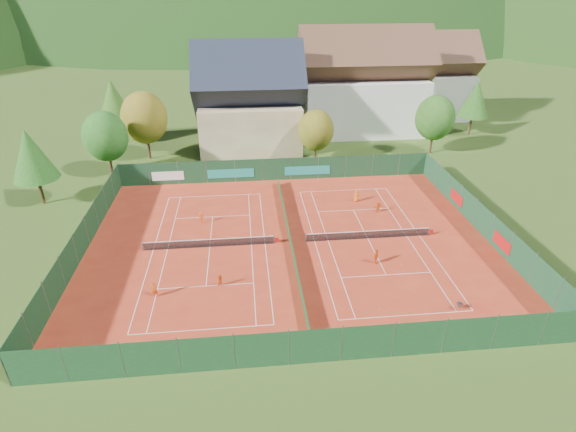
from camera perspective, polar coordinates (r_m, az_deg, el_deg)
The scene contains 35 objects.
ground at distance 45.23m, azimuth 0.26°, elevation -3.44°, with size 600.00×600.00×0.00m, color #2F4A17.
clay_pad at distance 45.22m, azimuth 0.26°, elevation -3.42°, with size 40.00×32.00×0.01m, color #B02F19.
court_markings_left at distance 45.19m, azimuth -9.90°, elevation -3.90°, with size 11.03×23.83×0.00m.
court_markings_right at distance 46.64m, azimuth 10.09°, elevation -2.83°, with size 11.03×23.83×0.00m.
tennis_net_left at distance 44.92m, azimuth -9.76°, elevation -3.36°, with size 13.30×0.10×1.02m.
tennis_net_right at distance 46.43m, azimuth 10.33°, elevation -2.30°, with size 13.30×0.10×1.02m.
court_divider at distance 44.97m, azimuth 0.26°, elevation -2.88°, with size 0.03×28.80×1.00m.
fence_north at distance 58.81m, azimuth -1.85°, elevation 5.89°, with size 40.00×0.10×3.00m.
fence_south at distance 31.70m, azimuth 3.48°, elevation -16.20°, with size 40.00×0.04×3.00m.
fence_west at distance 47.01m, azimuth -24.79°, elevation -2.85°, with size 0.04×32.00×3.00m.
fence_east at distance 50.48m, azimuth 23.46°, elevation -0.46°, with size 0.09×32.00×3.00m.
chalet at distance 70.45m, azimuth -4.91°, elevation 13.97°, with size 16.20×12.00×16.00m.
hotel_block_a at distance 78.74m, azimuth 9.44°, elevation 15.76°, with size 21.60×11.00×17.25m.
hotel_block_b at distance 90.78m, azimuth 17.02°, elevation 16.07°, with size 17.28×10.00×15.50m.
tree_west_front at distance 63.69m, azimuth -22.19°, elevation 9.34°, with size 5.72×5.72×8.69m.
tree_west_mid at distance 68.13m, azimuth -17.78°, elevation 11.79°, with size 6.44×6.44×9.78m.
tree_west_back at distance 76.91m, azimuth -21.29°, elevation 13.51°, with size 5.60×5.60×10.00m.
tree_center at distance 64.06m, azimuth 3.57°, elevation 10.82°, with size 5.01×5.01×7.60m.
tree_east_front at distance 70.81m, azimuth 18.17°, elevation 11.75°, with size 5.72×5.72×8.69m.
tree_east_mid at distance 81.95m, azimuth 22.70°, elevation 13.57°, with size 5.04×5.04×9.00m.
tree_west_side at distance 58.41m, azimuth -29.86°, elevation 6.79°, with size 5.04×5.04×9.00m.
tree_east_back at distance 85.65m, azimuth 15.45°, elevation 15.70°, with size 7.15×7.15×10.86m.
mountain_backdrop at distance 281.02m, azimuth 0.98°, elevation 14.97°, with size 820.00×530.00×242.00m.
ball_hopper at distance 38.93m, azimuth 20.97°, elevation -10.45°, with size 0.34×0.34×0.80m.
loose_ball_0 at distance 38.34m, azimuth -8.32°, elevation -10.23°, with size 0.07×0.07×0.07m, color #CCD833.
loose_ball_1 at distance 37.55m, azimuth 11.52°, elevation -11.50°, with size 0.07×0.07×0.07m, color #CCD833.
loose_ball_2 at distance 51.46m, azimuth 1.92°, elevation 0.75°, with size 0.07×0.07×0.07m, color #CCD833.
loose_ball_3 at distance 51.94m, azimuth -3.35°, elevation 0.99°, with size 0.07×0.07×0.07m, color #CCD833.
loose_ball_4 at distance 43.17m, azimuth 14.16°, elevation -6.03°, with size 0.07×0.07×0.07m, color #CCD833.
player_left_near at distance 39.24m, azimuth -16.62°, elevation -8.91°, with size 0.56×0.37×1.53m, color #D04B12.
player_left_mid at distance 39.30m, azimuth -8.62°, elevation -8.14°, with size 0.59×0.46×1.21m, color #D44512.
player_left_far at distance 49.39m, azimuth -10.97°, elevation -0.21°, with size 0.85×0.49×1.31m, color #F25115.
player_right_near at distance 42.45m, azimuth 11.14°, elevation -5.07°, with size 0.92×0.38×1.57m, color #E24D14.
player_right_far_a at distance 53.82m, azimuth 8.69°, elevation 2.58°, with size 0.75×0.49×1.54m, color orange.
player_right_far_b at distance 51.78m, azimuth 11.35°, elevation 1.14°, with size 1.22×0.39×1.31m, color #EC5915.
Camera 1 is at (-4.16, -38.38, 23.56)m, focal length 28.00 mm.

